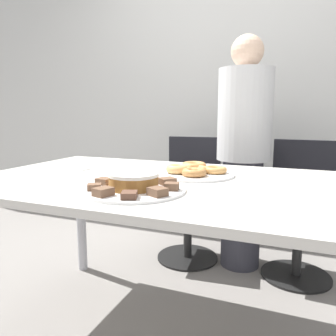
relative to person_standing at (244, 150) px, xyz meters
The scene contains 23 objects.
wall_back 0.87m from the person_standing, 103.61° to the left, with size 8.00×0.05×2.60m.
table 0.94m from the person_standing, 100.42° to the right, with size 1.75×1.01×0.77m.
person_standing is the anchor object (origin of this frame).
office_chair_left 0.55m from the person_standing, behind, with size 0.48×0.48×0.88m.
office_chair_right 0.54m from the person_standing, ahead, with size 0.45×0.45×0.88m.
plate_cake 1.18m from the person_standing, 100.59° to the right, with size 0.38×0.38×0.01m.
plate_donuts 0.78m from the person_standing, 97.28° to the right, with size 0.36×0.36×0.01m.
frosted_cake 1.17m from the person_standing, 100.59° to the right, with size 0.19×0.19×0.06m.
lamington_0 1.19m from the person_standing, 107.43° to the right, with size 0.06×0.05×0.02m.
lamington_1 1.27m from the person_standing, 105.29° to the right, with size 0.06×0.06×0.02m.
lamington_2 1.32m from the person_standing, 101.40° to the right, with size 0.07×0.07×0.03m.
lamington_3 1.30m from the person_standing, 97.22° to the right, with size 0.07×0.07×0.02m.
lamington_4 1.22m from the person_standing, 94.25° to the right, with size 0.08×0.07×0.03m.
lamington_5 1.13m from the person_standing, 93.93° to the right, with size 0.06×0.05×0.03m.
lamington_6 1.05m from the person_standing, 97.02° to the right, with size 0.08×0.08×0.03m.
lamington_7 1.04m from the person_standing, 102.28° to the right, with size 0.04×0.05×0.03m.
lamington_8 1.09m from the person_standing, 106.49° to the right, with size 0.06×0.06×0.02m.
donut_0 0.78m from the person_standing, 97.28° to the right, with size 0.11×0.11×0.03m.
donut_1 0.84m from the person_standing, 95.60° to the right, with size 0.11×0.11×0.03m.
donut_2 0.73m from the person_standing, 91.15° to the right, with size 0.11×0.11×0.03m.
donut_3 0.71m from the person_standing, 100.46° to the right, with size 0.12×0.12×0.04m.
donut_4 0.82m from the person_standing, 102.36° to the right, with size 0.11×0.11×0.04m.
napkin 1.09m from the person_standing, 129.55° to the right, with size 0.10×0.08×0.01m.
Camera 1 is at (0.51, -1.29, 1.05)m, focal length 35.00 mm.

